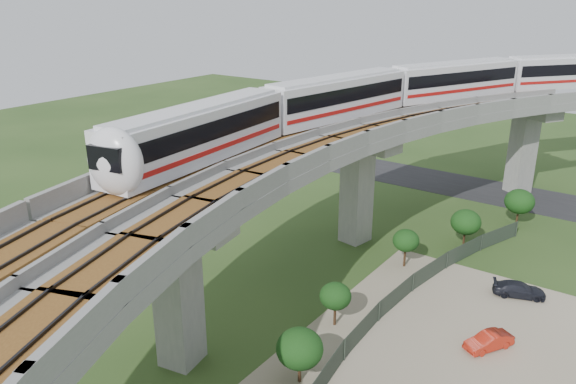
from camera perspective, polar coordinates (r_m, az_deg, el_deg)
name	(u,v)px	position (r m, az deg, el deg)	size (l,w,h in m)	color
ground	(276,285)	(42.28, -1.28, -9.40)	(160.00, 160.00, 0.00)	#2A451B
dirt_lot	(448,367)	(35.34, 15.99, -16.76)	(18.00, 26.00, 0.04)	gray
asphalt_road	(430,180)	(66.77, 14.27, 1.20)	(60.00, 8.00, 0.03)	#232326
viaduct	(322,179)	(36.61, 3.45, 1.34)	(19.58, 73.98, 11.40)	#99968E
metro_train	(413,92)	(50.71, 12.57, 9.91)	(20.95, 58.85, 3.64)	silver
fence	(397,318)	(37.69, 10.99, -12.44)	(3.87, 38.73, 1.50)	#2D382D
tree_0	(520,202)	(55.29, 22.46, -0.90)	(2.66, 2.66, 3.63)	#382314
tree_1	(466,222)	(49.39, 17.62, -2.93)	(2.50, 2.50, 3.39)	#382314
tree_2	(406,241)	(44.82, 11.89, -4.85)	(2.07, 2.07, 3.14)	#382314
tree_3	(335,296)	(36.70, 4.84, -10.50)	(2.06, 2.06, 3.04)	#382314
tree_4	(300,349)	(31.82, 1.19, -15.62)	(2.63, 2.63, 3.31)	#382314
car_red	(489,341)	(37.30, 19.71, -14.07)	(1.10, 3.15, 1.04)	#B32110
car_dark	(519,289)	(43.76, 22.43, -9.13)	(1.46, 3.59, 1.04)	black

